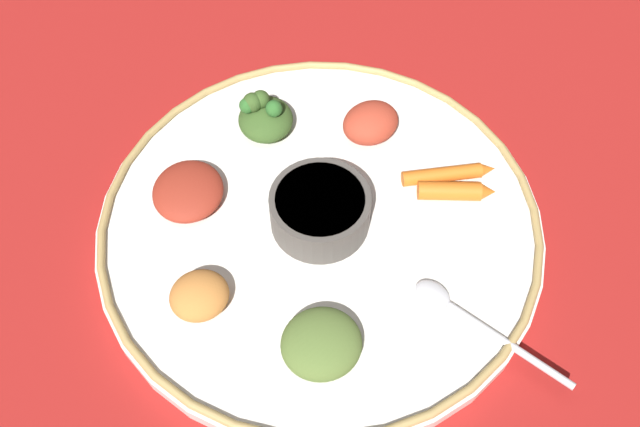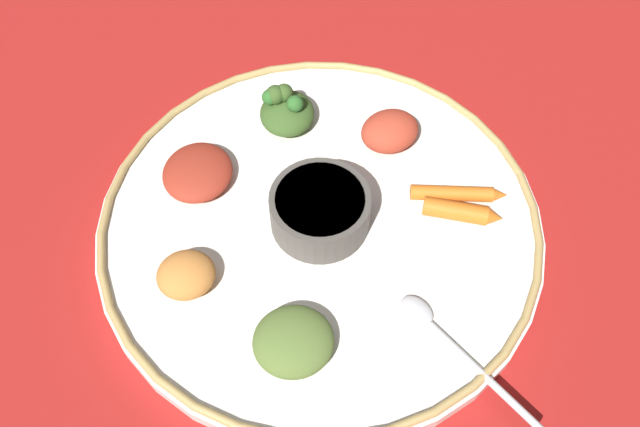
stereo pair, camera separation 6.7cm
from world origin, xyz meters
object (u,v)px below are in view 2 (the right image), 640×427
Objects in this scene: center_bowl at (320,209)px; carrot_near_spoon at (462,212)px; greens_pile at (285,110)px; carrot_outer at (458,194)px; spoon at (446,339)px.

carrot_near_spoon is at bearing 166.95° from center_bowl.
carrot_outer is (-0.14, 0.14, -0.01)m from greens_pile.
greens_pile reaches higher than spoon.
spoon is at bearing 116.19° from center_bowl.
spoon is at bearing 104.95° from greens_pile.
carrot_outer is at bearing -115.09° from spoon.
carrot_outer is at bearing 134.94° from greens_pile.
carrot_outer is (-0.01, -0.02, -0.00)m from carrot_near_spoon.
greens_pile is at bearing -45.06° from carrot_outer.
center_bowl is 0.14m from carrot_outer.
greens_pile is 0.20m from carrot_outer.
greens_pile is (0.08, -0.28, 0.02)m from spoon.
carrot_near_spoon is 0.02m from carrot_outer.
center_bowl reaches higher than carrot_outer.
carrot_near_spoon is 0.80× the size of carrot_outer.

